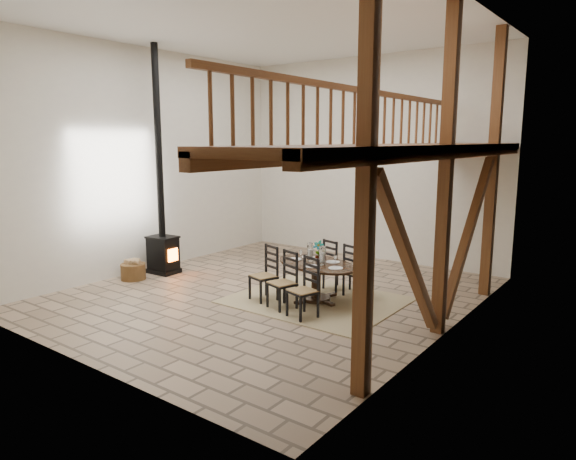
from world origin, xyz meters
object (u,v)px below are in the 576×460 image
Objects in this scene: dining_table at (312,281)px; wood_stove at (162,224)px; log_stack at (165,262)px; log_basket at (133,271)px.

wood_stove is (-3.88, -0.25, 0.72)m from dining_table.
dining_table is 5.33× the size of log_stack.
wood_stove is 11.71× the size of log_stack.
log_basket is 1.24× the size of log_stack.
log_basket reaches higher than log_stack.
wood_stove reaches higher than dining_table.
log_stack is (-3.99, -0.12, -0.19)m from dining_table.
log_basket is (-3.97, -1.00, -0.22)m from dining_table.
dining_table is 4.10m from log_basket.
log_stack is at bearing -161.57° from dining_table.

